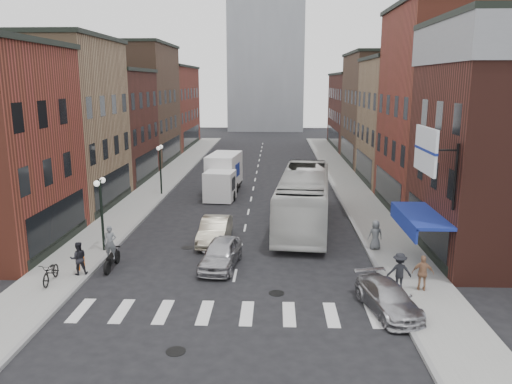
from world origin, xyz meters
TOP-DOWN VIEW (x-y plane):
  - ground at (0.00, 0.00)m, footprint 160.00×160.00m
  - sidewalk_left at (-8.50, 22.00)m, footprint 3.00×74.00m
  - sidewalk_right at (8.50, 22.00)m, footprint 3.00×74.00m
  - curb_left at (-7.00, 22.00)m, footprint 0.20×74.00m
  - curb_right at (7.00, 22.00)m, footprint 0.20×74.00m
  - crosswalk_stripes at (0.00, -3.00)m, footprint 12.00×2.20m
  - bldg_left_mid_a at (-14.99, 14.00)m, footprint 10.30×10.20m
  - bldg_left_mid_b at (-14.99, 24.00)m, footprint 10.30×10.20m
  - bldg_left_far_a at (-14.99, 35.00)m, footprint 10.30×12.20m
  - bldg_left_far_b at (-14.99, 49.00)m, footprint 10.30×16.20m
  - bldg_right_mid_a at (15.00, 14.00)m, footprint 10.30×10.20m
  - bldg_right_mid_b at (14.99, 24.00)m, footprint 10.30×10.20m
  - bldg_right_far_a at (14.99, 35.00)m, footprint 10.30×12.20m
  - bldg_right_far_b at (14.99, 49.00)m, footprint 10.30×16.20m
  - awning_blue at (8.93, 2.50)m, footprint 1.80×5.00m
  - billboard_sign at (8.59, 0.50)m, footprint 1.52×3.00m
  - streetlamp_near at (-7.40, 4.00)m, footprint 0.32×1.22m
  - streetlamp_far at (-7.40, 18.00)m, footprint 0.32×1.22m
  - bike_rack at (-7.60, 1.30)m, footprint 0.08×0.68m
  - box_truck at (-2.39, 18.62)m, footprint 2.79×7.62m
  - motorcycle_rider at (-6.20, 1.60)m, footprint 0.64×2.20m
  - transit_bus at (3.76, 9.78)m, footprint 4.28×13.05m
  - sedan_left_near at (-0.80, 2.11)m, footprint 2.14×4.34m
  - sedan_left_far at (-1.56, 6.00)m, footprint 1.70×4.45m
  - curb_car at (6.50, -2.62)m, footprint 2.51×4.31m
  - parked_bicycle at (-8.31, -0.50)m, footprint 0.81×1.92m
  - ped_left_solo at (-7.40, 0.50)m, footprint 0.89×0.73m
  - ped_right_a at (7.40, -0.65)m, footprint 1.08×0.54m
  - ped_right_b at (8.40, -0.74)m, footprint 1.00×0.62m
  - ped_right_c at (7.40, 4.75)m, footprint 0.85×0.62m

SIDE VIEW (x-z plane):
  - ground at x=0.00m, z-range 0.00..0.00m
  - curb_left at x=-7.00m, z-range -0.08..0.08m
  - curb_right at x=7.00m, z-range -0.08..0.08m
  - crosswalk_stripes at x=0.00m, z-range -0.01..0.01m
  - sidewalk_left at x=-8.50m, z-range 0.00..0.15m
  - sidewalk_right at x=8.50m, z-range 0.00..0.15m
  - bike_rack at x=-7.60m, z-range 0.15..0.95m
  - curb_car at x=6.50m, z-range 0.00..1.17m
  - parked_bicycle at x=-8.31m, z-range 0.15..1.14m
  - sedan_left_near at x=-0.80m, z-range 0.00..1.42m
  - sedan_left_far at x=-1.56m, z-range 0.00..1.45m
  - ped_right_b at x=8.40m, z-range 0.15..1.75m
  - ped_left_solo at x=-7.40m, z-range 0.15..1.75m
  - ped_right_c at x=7.40m, z-range 0.15..1.76m
  - ped_right_a at x=7.40m, z-range 0.15..1.82m
  - motorcycle_rider at x=-6.20m, z-range -0.07..2.16m
  - box_truck at x=-2.39m, z-range -0.02..3.21m
  - transit_bus at x=3.76m, z-range 0.00..3.57m
  - awning_blue at x=8.93m, z-range 2.24..3.02m
  - streetlamp_near at x=-7.40m, z-range 0.86..4.97m
  - streetlamp_far at x=-7.40m, z-range 0.86..4.97m
  - bldg_right_far_b at x=14.99m, z-range 0.00..10.30m
  - bldg_left_mid_b at x=-14.99m, z-range 0.00..10.30m
  - bldg_left_far_b at x=-14.99m, z-range 0.00..11.30m
  - bldg_right_mid_b at x=14.99m, z-range 0.00..11.30m
  - billboard_sign at x=8.59m, z-range 4.28..7.98m
  - bldg_right_far_a at x=14.99m, z-range 0.00..12.30m
  - bldg_left_mid_a at x=-14.99m, z-range 0.00..12.30m
  - bldg_left_far_a at x=-14.99m, z-range 0.00..13.30m
  - bldg_right_mid_a at x=15.00m, z-range 0.00..14.30m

